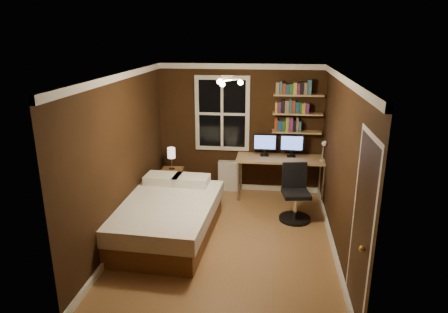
# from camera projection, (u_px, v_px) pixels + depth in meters

# --- Properties ---
(floor) EXTENTS (4.20, 4.20, 0.00)m
(floor) POSITION_uv_depth(u_px,v_px,m) (228.00, 238.00, 6.18)
(floor) COLOR brown
(floor) RESTS_ON ground
(wall_back) EXTENTS (3.20, 0.04, 2.50)m
(wall_back) POSITION_uv_depth(u_px,v_px,m) (240.00, 129.00, 7.80)
(wall_back) COLOR black
(wall_back) RESTS_ON ground
(wall_left) EXTENTS (0.04, 4.20, 2.50)m
(wall_left) POSITION_uv_depth(u_px,v_px,m) (122.00, 158.00, 5.99)
(wall_left) COLOR black
(wall_left) RESTS_ON ground
(wall_right) EXTENTS (0.04, 4.20, 2.50)m
(wall_right) POSITION_uv_depth(u_px,v_px,m) (341.00, 166.00, 5.62)
(wall_right) COLOR black
(wall_right) RESTS_ON ground
(ceiling) EXTENTS (3.20, 4.20, 0.02)m
(ceiling) POSITION_uv_depth(u_px,v_px,m) (228.00, 75.00, 5.44)
(ceiling) COLOR white
(ceiling) RESTS_ON wall_back
(window) EXTENTS (1.06, 0.06, 1.46)m
(window) POSITION_uv_depth(u_px,v_px,m) (222.00, 114.00, 7.72)
(window) COLOR silver
(window) RESTS_ON wall_back
(door) EXTENTS (0.03, 0.82, 2.05)m
(door) POSITION_uv_depth(u_px,v_px,m) (361.00, 232.00, 4.22)
(door) COLOR black
(door) RESTS_ON ground
(door_knob) EXTENTS (0.06, 0.06, 0.06)m
(door_knob) POSITION_uv_depth(u_px,v_px,m) (362.00, 249.00, 3.94)
(door_knob) COLOR #D99A4B
(door_knob) RESTS_ON door
(ceiling_fixture) EXTENTS (0.44, 0.44, 0.18)m
(ceiling_fixture) POSITION_uv_depth(u_px,v_px,m) (227.00, 83.00, 5.37)
(ceiling_fixture) COLOR beige
(ceiling_fixture) RESTS_ON ceiling
(bookshelf_lower) EXTENTS (0.92, 0.22, 0.03)m
(bookshelf_lower) POSITION_uv_depth(u_px,v_px,m) (296.00, 132.00, 7.56)
(bookshelf_lower) COLOR #A47A4F
(bookshelf_lower) RESTS_ON wall_back
(books_row_lower) EXTENTS (0.48, 0.16, 0.23)m
(books_row_lower) POSITION_uv_depth(u_px,v_px,m) (297.00, 125.00, 7.52)
(books_row_lower) COLOR maroon
(books_row_lower) RESTS_ON bookshelf_lower
(bookshelf_middle) EXTENTS (0.92, 0.22, 0.03)m
(bookshelf_middle) POSITION_uv_depth(u_px,v_px,m) (297.00, 114.00, 7.45)
(bookshelf_middle) COLOR #A47A4F
(bookshelf_middle) RESTS_ON wall_back
(books_row_middle) EXTENTS (0.60, 0.16, 0.23)m
(books_row_middle) POSITION_uv_depth(u_px,v_px,m) (298.00, 107.00, 7.41)
(books_row_middle) COLOR navy
(books_row_middle) RESTS_ON bookshelf_middle
(bookshelf_upper) EXTENTS (0.92, 0.22, 0.03)m
(bookshelf_upper) POSITION_uv_depth(u_px,v_px,m) (298.00, 95.00, 7.35)
(bookshelf_upper) COLOR #A47A4F
(bookshelf_upper) RESTS_ON wall_back
(books_row_upper) EXTENTS (0.60, 0.16, 0.23)m
(books_row_upper) POSITION_uv_depth(u_px,v_px,m) (299.00, 88.00, 7.31)
(books_row_upper) COLOR #275D2F
(books_row_upper) RESTS_ON bookshelf_upper
(bed) EXTENTS (1.63, 2.19, 0.72)m
(bed) POSITION_uv_depth(u_px,v_px,m) (164.00, 217.00, 6.19)
(bed) COLOR brown
(bed) RESTS_ON ground
(nightstand) EXTENTS (0.43, 0.43, 0.51)m
(nightstand) POSITION_uv_depth(u_px,v_px,m) (172.00, 182.00, 7.81)
(nightstand) COLOR brown
(nightstand) RESTS_ON ground
(bedside_lamp) EXTENTS (0.15, 0.15, 0.44)m
(bedside_lamp) POSITION_uv_depth(u_px,v_px,m) (172.00, 159.00, 7.67)
(bedside_lamp) COLOR white
(bedside_lamp) RESTS_ON nightstand
(radiator) EXTENTS (0.41, 0.14, 0.61)m
(radiator) POSITION_uv_depth(u_px,v_px,m) (229.00, 176.00, 8.00)
(radiator) COLOR silver
(radiator) RESTS_ON ground
(desk) EXTENTS (1.67, 0.63, 0.80)m
(desk) POSITION_uv_depth(u_px,v_px,m) (281.00, 161.00, 7.54)
(desk) COLOR #A47A4F
(desk) RESTS_ON ground
(monitor_left) EXTENTS (0.45, 0.12, 0.43)m
(monitor_left) POSITION_uv_depth(u_px,v_px,m) (265.00, 145.00, 7.57)
(monitor_left) COLOR black
(monitor_left) RESTS_ON desk
(monitor_right) EXTENTS (0.45, 0.12, 0.43)m
(monitor_right) POSITION_uv_depth(u_px,v_px,m) (292.00, 146.00, 7.51)
(monitor_right) COLOR black
(monitor_right) RESTS_ON desk
(desk_lamp) EXTENTS (0.14, 0.32, 0.44)m
(desk_lamp) POSITION_uv_depth(u_px,v_px,m) (324.00, 150.00, 7.20)
(desk_lamp) COLOR silver
(desk_lamp) RESTS_ON desk
(office_chair) EXTENTS (0.53, 0.53, 0.97)m
(office_chair) POSITION_uv_depth(u_px,v_px,m) (295.00, 199.00, 6.73)
(office_chair) COLOR black
(office_chair) RESTS_ON ground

